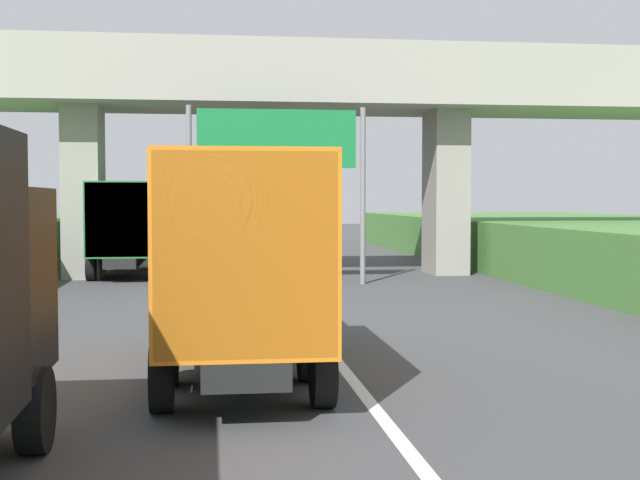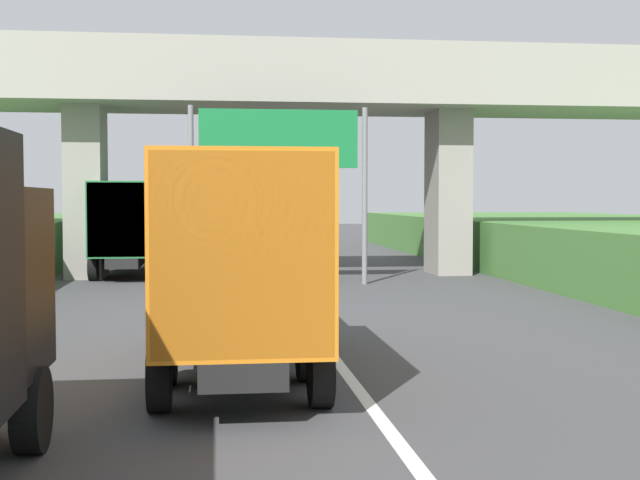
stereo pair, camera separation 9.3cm
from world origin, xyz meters
name	(u,v)px [view 2 (the right image)]	position (x,y,z in m)	size (l,w,h in m)	color
lane_centre_stripe	(286,294)	(0.00, 26.14, 0.00)	(0.20, 92.28, 0.01)	white
overpass_bridge	(271,103)	(0.00, 32.68, 6.37)	(40.00, 4.80, 8.36)	#9E998E
overhead_highway_sign	(279,152)	(0.00, 29.00, 4.37)	(5.88, 0.18, 5.86)	slate
truck_orange	(236,255)	(-1.76, 14.62, 1.93)	(2.44, 7.30, 3.44)	black
truck_green	(131,223)	(-5.22, 33.58, 1.93)	(2.44, 7.30, 3.44)	black
truck_white	(164,215)	(-5.02, 50.70, 1.93)	(2.44, 7.30, 3.44)	black
car_red	(226,252)	(-1.67, 33.28, 0.86)	(1.86, 4.10, 1.72)	red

